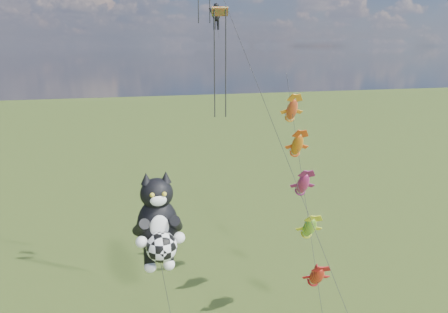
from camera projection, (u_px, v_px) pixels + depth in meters
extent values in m
ellipsoid|color=black|center=(158.00, 227.00, 23.57)|extent=(2.69, 2.41, 3.30)
ellipsoid|color=black|center=(157.00, 193.00, 22.99)|extent=(2.12, 2.01, 1.67)
cone|color=black|center=(146.00, 178.00, 22.65)|extent=(0.71, 0.71, 0.62)
cone|color=black|center=(166.00, 177.00, 22.91)|extent=(0.71, 0.71, 0.62)
ellipsoid|color=white|center=(158.00, 200.00, 22.41)|extent=(0.95, 0.66, 0.60)
ellipsoid|color=white|center=(159.00, 227.00, 22.77)|extent=(1.10, 0.66, 1.36)
sphere|color=gold|center=(152.00, 195.00, 22.18)|extent=(0.25, 0.25, 0.25)
sphere|color=gold|center=(164.00, 194.00, 22.34)|extent=(0.25, 0.25, 0.25)
sphere|color=white|center=(141.00, 242.00, 22.37)|extent=(0.62, 0.62, 0.62)
sphere|color=white|center=(179.00, 238.00, 22.88)|extent=(0.62, 0.62, 0.62)
sphere|color=white|center=(150.00, 267.00, 23.84)|extent=(0.66, 0.66, 0.66)
sphere|color=white|center=(169.00, 264.00, 24.10)|extent=(0.66, 0.66, 0.66)
sphere|color=white|center=(162.00, 247.00, 22.40)|extent=(1.61, 1.61, 1.61)
cylinder|color=black|center=(306.00, 202.00, 29.01)|extent=(3.35, 15.49, 15.90)
ellipsoid|color=#E54C19|center=(317.00, 276.00, 26.50)|extent=(1.23, 2.32, 2.21)
ellipsoid|color=green|center=(309.00, 227.00, 28.10)|extent=(1.23, 2.32, 2.21)
ellipsoid|color=#D8336E|center=(303.00, 184.00, 29.69)|extent=(1.23, 2.32, 2.21)
ellipsoid|color=#F2A819|center=(297.00, 145.00, 31.29)|extent=(1.23, 2.32, 2.21)
ellipsoid|color=red|center=(292.00, 110.00, 32.89)|extent=(1.23, 2.32, 2.21)
cylinder|color=black|center=(282.00, 147.00, 25.75)|extent=(5.59, 16.17, 24.49)
cube|color=#139D49|center=(220.00, 11.00, 27.77)|extent=(1.14, 0.74, 0.58)
cylinder|color=black|center=(215.00, 67.00, 28.53)|extent=(0.08, 0.08, 6.98)
cylinder|color=black|center=(225.00, 67.00, 28.72)|extent=(0.08, 0.08, 6.98)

